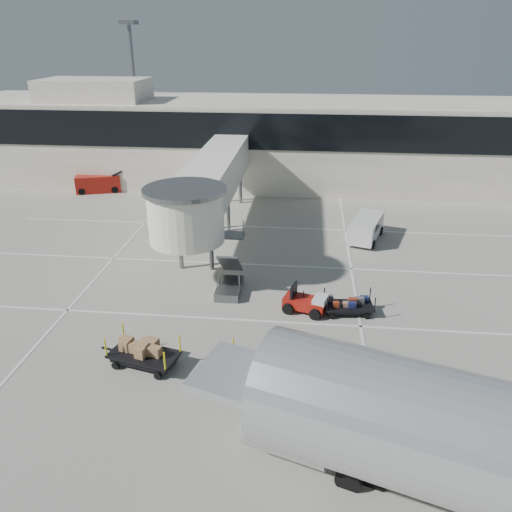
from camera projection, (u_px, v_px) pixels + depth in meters
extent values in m
plane|color=#ABA799|center=(242.00, 341.00, 24.79)|extent=(140.00, 140.00, 0.00)
cube|color=silver|center=(247.00, 320.00, 26.60)|extent=(40.00, 0.15, 0.02)
cube|color=silver|center=(260.00, 265.00, 32.96)|extent=(40.00, 0.15, 0.02)
cube|color=silver|center=(268.00, 227.00, 39.31)|extent=(40.00, 0.15, 0.02)
cube|color=silver|center=(350.00, 262.00, 33.29)|extent=(0.15, 30.00, 0.02)
cube|color=silver|center=(119.00, 252.00, 34.82)|extent=(0.15, 30.00, 0.02)
cube|color=silver|center=(280.00, 141.00, 50.38)|extent=(64.00, 12.00, 8.00)
cube|color=black|center=(276.00, 132.00, 44.08)|extent=(64.00, 0.12, 3.20)
cube|color=silver|center=(94.00, 90.00, 48.24)|extent=(10.00, 6.00, 2.00)
cylinder|color=slate|center=(136.00, 99.00, 54.11)|extent=(0.36, 0.36, 15.00)
cube|color=slate|center=(129.00, 22.00, 51.04)|extent=(1.60, 1.60, 0.40)
cube|color=silver|center=(214.00, 176.00, 37.03)|extent=(3.00, 18.00, 2.80)
cylinder|color=silver|center=(186.00, 217.00, 28.86)|extent=(4.40, 4.40, 3.00)
cylinder|color=slate|center=(184.00, 190.00, 28.21)|extent=(4.80, 4.80, 0.25)
cylinder|color=slate|center=(181.00, 248.00, 31.94)|extent=(0.28, 0.28, 2.90)
cylinder|color=slate|center=(211.00, 249.00, 31.75)|extent=(0.28, 0.28, 2.90)
cylinder|color=slate|center=(203.00, 212.00, 38.29)|extent=(0.28, 0.28, 2.90)
cylinder|color=slate|center=(228.00, 213.00, 38.10)|extent=(0.28, 0.28, 2.90)
cylinder|color=slate|center=(218.00, 186.00, 44.64)|extent=(0.28, 0.28, 2.90)
cylinder|color=slate|center=(240.00, 187.00, 44.45)|extent=(0.28, 0.28, 2.90)
cube|color=slate|center=(229.00, 289.00, 29.36)|extent=(1.40, 2.60, 0.50)
cube|color=slate|center=(230.00, 264.00, 29.35)|extent=(1.20, 2.60, 2.06)
cube|color=slate|center=(233.00, 235.00, 30.11)|extent=(1.40, 1.20, 0.12)
cube|color=maroon|center=(305.00, 303.00, 27.27)|extent=(2.50, 1.71, 0.57)
cube|color=silver|center=(320.00, 300.00, 26.81)|extent=(0.94, 1.20, 0.33)
cube|color=black|center=(294.00, 291.00, 27.27)|extent=(0.39, 0.94, 0.86)
cylinder|color=black|center=(288.00, 309.00, 27.11)|extent=(0.65, 0.40, 0.61)
cylinder|color=black|center=(295.00, 299.00, 28.15)|extent=(0.65, 0.40, 0.61)
cylinder|color=black|center=(315.00, 314.00, 26.57)|extent=(0.65, 0.40, 0.61)
cylinder|color=black|center=(321.00, 304.00, 27.61)|extent=(0.65, 0.40, 0.61)
cube|color=black|center=(349.00, 306.00, 27.07)|extent=(2.77, 1.60, 0.11)
cube|color=black|center=(348.00, 308.00, 27.13)|extent=(2.48, 1.37, 0.22)
cube|color=black|center=(319.00, 308.00, 27.11)|extent=(0.62, 0.14, 0.07)
cylinder|color=black|center=(333.00, 317.00, 26.66)|extent=(0.31, 0.16, 0.30)
cylinder|color=black|center=(330.00, 306.00, 27.74)|extent=(0.31, 0.16, 0.30)
cylinder|color=black|center=(367.00, 317.00, 26.67)|extent=(0.31, 0.16, 0.30)
cylinder|color=black|center=(363.00, 306.00, 27.75)|extent=(0.31, 0.16, 0.30)
cylinder|color=black|center=(327.00, 305.00, 26.36)|extent=(0.06, 0.06, 0.79)
cylinder|color=black|center=(324.00, 294.00, 27.44)|extent=(0.06, 0.06, 0.79)
cylinder|color=black|center=(375.00, 305.00, 26.37)|extent=(0.06, 0.06, 0.79)
cylinder|color=black|center=(370.00, 294.00, 27.45)|extent=(0.06, 0.06, 0.79)
cube|color=#4A494E|center=(331.00, 299.00, 27.20)|extent=(0.39, 0.36, 0.38)
cube|color=maroon|center=(353.00, 303.00, 26.98)|extent=(0.37, 0.30, 0.26)
cube|color=#8F694E|center=(338.00, 300.00, 27.15)|extent=(0.37, 0.26, 0.37)
cube|color=#4A494E|center=(337.00, 304.00, 26.83)|extent=(0.45, 0.36, 0.32)
cube|color=#4A494E|center=(335.00, 303.00, 26.86)|extent=(0.37, 0.37, 0.32)
cube|color=#4A494E|center=(332.00, 302.00, 27.03)|extent=(0.37, 0.33, 0.34)
cube|color=maroon|center=(353.00, 305.00, 26.74)|extent=(0.43, 0.28, 0.26)
cube|color=black|center=(256.00, 369.00, 21.89)|extent=(3.16, 2.18, 0.11)
cube|color=black|center=(256.00, 372.00, 21.96)|extent=(2.82, 1.89, 0.24)
cube|color=black|center=(220.00, 363.00, 22.56)|extent=(0.67, 0.26, 0.08)
cylinder|color=black|center=(229.00, 379.00, 21.84)|extent=(0.35, 0.22, 0.33)
cylinder|color=black|center=(241.00, 362.00, 22.93)|extent=(0.35, 0.22, 0.33)
cylinder|color=black|center=(272.00, 390.00, 21.15)|extent=(0.35, 0.22, 0.33)
cylinder|color=black|center=(282.00, 373.00, 22.24)|extent=(0.35, 0.22, 0.33)
cylinder|color=yellow|center=(221.00, 362.00, 21.64)|extent=(0.07, 0.07, 0.86)
cylinder|color=yellow|center=(233.00, 346.00, 22.74)|extent=(0.07, 0.07, 0.86)
cylinder|color=yellow|center=(281.00, 377.00, 20.69)|extent=(0.07, 0.07, 0.86)
cylinder|color=yellow|center=(291.00, 360.00, 21.79)|extent=(0.07, 0.07, 0.86)
cube|color=#A3714E|center=(275.00, 368.00, 21.49)|extent=(0.58, 0.53, 0.45)
cube|color=#A3714E|center=(271.00, 371.00, 21.38)|extent=(0.72, 0.60, 0.36)
cube|color=#A3714E|center=(256.00, 358.00, 22.17)|extent=(0.64, 0.54, 0.47)
cube|color=#A3714E|center=(263.00, 364.00, 21.75)|extent=(0.60, 0.48, 0.46)
cube|color=#A3714E|center=(258.00, 367.00, 21.50)|extent=(0.61, 0.63, 0.52)
cube|color=#A3714E|center=(253.00, 361.00, 21.92)|extent=(0.63, 0.50, 0.49)
cube|color=#A3714E|center=(272.00, 372.00, 21.22)|extent=(0.53, 0.57, 0.46)
cube|color=#A3714E|center=(260.00, 364.00, 21.83)|extent=(0.68, 0.58, 0.37)
cube|color=#A3714E|center=(236.00, 364.00, 21.75)|extent=(0.53, 0.59, 0.42)
cube|color=black|center=(144.00, 354.00, 22.80)|extent=(3.42, 2.27, 0.13)
cube|color=black|center=(144.00, 358.00, 22.88)|extent=(3.06, 1.97, 0.26)
cube|color=black|center=(108.00, 349.00, 23.46)|extent=(0.73, 0.26, 0.08)
cylinder|color=black|center=(116.00, 366.00, 22.70)|extent=(0.38, 0.23, 0.36)
cylinder|color=black|center=(133.00, 349.00, 23.91)|extent=(0.38, 0.23, 0.36)
cylinder|color=black|center=(158.00, 376.00, 22.02)|extent=(0.38, 0.23, 0.36)
cylinder|color=black|center=(173.00, 358.00, 23.23)|extent=(0.38, 0.23, 0.36)
cylinder|color=yellow|center=(106.00, 348.00, 22.47)|extent=(0.07, 0.07, 0.94)
cylinder|color=yellow|center=(123.00, 332.00, 23.68)|extent=(0.07, 0.07, 0.94)
cylinder|color=yellow|center=(165.00, 361.00, 21.54)|extent=(0.07, 0.07, 0.94)
cylinder|color=yellow|center=(180.00, 344.00, 22.75)|extent=(0.07, 0.07, 0.94)
cube|color=#A3714E|center=(135.00, 345.00, 23.02)|extent=(0.62, 0.59, 0.40)
cube|color=#A3714E|center=(133.00, 344.00, 22.95)|extent=(0.70, 0.52, 0.56)
cube|color=#A3714E|center=(169.00, 350.00, 22.68)|extent=(0.56, 0.57, 0.40)
cube|color=#A3714E|center=(163.00, 356.00, 22.19)|extent=(0.55, 0.54, 0.49)
cube|color=#A3714E|center=(151.00, 349.00, 22.68)|extent=(0.61, 0.54, 0.50)
cube|color=#A3714E|center=(139.00, 344.00, 23.03)|extent=(0.53, 0.56, 0.44)
cube|color=#A3714E|center=(149.00, 347.00, 22.81)|extent=(0.66, 0.56, 0.51)
cube|color=#A3714E|center=(140.00, 355.00, 22.31)|extent=(0.56, 0.55, 0.38)
imported|color=#99F81A|center=(295.00, 349.00, 22.57)|extent=(0.75, 0.57, 1.86)
cube|color=silver|center=(366.00, 227.00, 36.63)|extent=(3.02, 4.70, 1.41)
cube|color=silver|center=(371.00, 222.00, 38.38)|extent=(1.75, 0.99, 0.82)
cube|color=black|center=(367.00, 222.00, 36.64)|extent=(2.54, 3.14, 0.56)
cylinder|color=black|center=(349.00, 241.00, 36.00)|extent=(0.40, 0.66, 0.62)
cylinder|color=black|center=(373.00, 244.00, 35.36)|extent=(0.40, 0.66, 0.62)
cylinder|color=black|center=(358.00, 227.00, 38.43)|extent=(0.40, 0.66, 0.62)
cylinder|color=black|center=(381.00, 231.00, 37.80)|extent=(0.40, 0.66, 0.62)
cube|color=maroon|center=(99.00, 183.00, 47.87)|extent=(4.44, 2.86, 1.62)
cube|color=black|center=(117.00, 172.00, 47.77)|extent=(1.43, 1.75, 0.58)
cylinder|color=black|center=(82.00, 191.00, 47.12)|extent=(0.70, 0.45, 0.65)
cylinder|color=black|center=(84.00, 187.00, 48.48)|extent=(0.70, 0.45, 0.65)
cylinder|color=black|center=(115.00, 190.00, 47.65)|extent=(0.70, 0.45, 0.65)
cylinder|color=black|center=(116.00, 185.00, 49.01)|extent=(0.70, 0.45, 0.65)
cube|color=silver|center=(337.00, 403.00, 16.23)|extent=(10.40, 5.77, 0.35)
cylinder|color=silver|center=(292.00, 424.00, 17.38)|extent=(3.57, 3.12, 2.30)
cube|color=silver|center=(293.00, 404.00, 17.01)|extent=(0.84, 0.49, 1.10)
cylinder|color=slate|center=(376.00, 473.00, 16.67)|extent=(0.30, 0.30, 1.10)
cylinder|color=black|center=(375.00, 479.00, 16.78)|extent=(0.96, 0.58, 0.90)
cylinder|color=slate|center=(350.00, 469.00, 16.53)|extent=(0.28, 0.28, 1.60)
cylinder|color=black|center=(348.00, 480.00, 16.74)|extent=(0.96, 0.58, 0.90)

